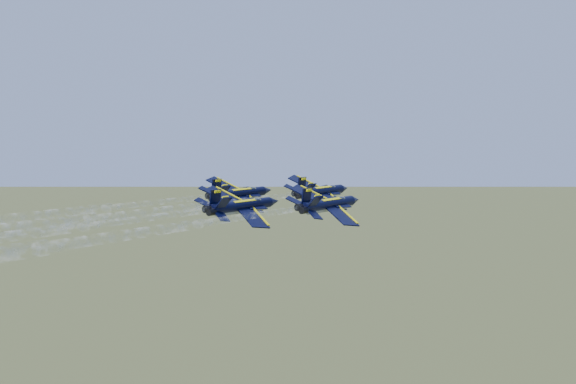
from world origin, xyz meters
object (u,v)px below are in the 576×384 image
Objects in this scene: jet_left at (240,193)px; jet_slot at (243,206)px; jet_right at (329,204)px; jet_lead at (322,191)px.

jet_left and jet_slot have the same top height.
jet_right is at bearing 45.86° from jet_slot.
jet_slot is at bearing -46.04° from jet_left.
jet_left is 17.10m from jet_slot.
jet_lead and jet_slot have the same top height.
jet_left is (-11.30, -12.16, 0.00)m from jet_lead.
jet_right is (10.90, -14.96, 0.00)m from jet_lead.
jet_right is (22.21, -2.80, 0.00)m from jet_left.
jet_slot is at bearing -134.14° from jet_right.
jet_lead is 1.00× the size of jet_right.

